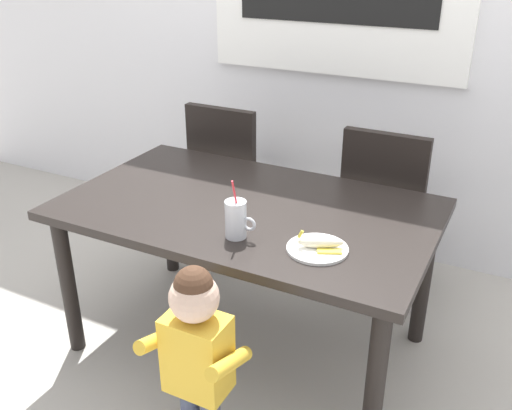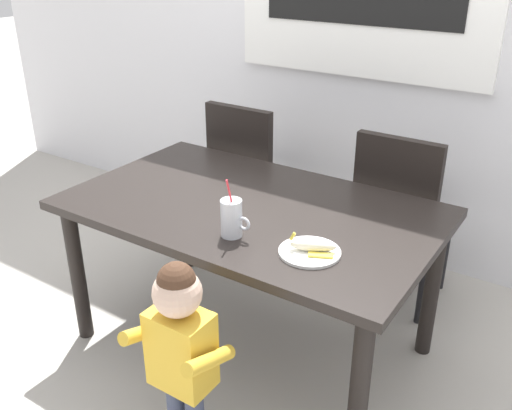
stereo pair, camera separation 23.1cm
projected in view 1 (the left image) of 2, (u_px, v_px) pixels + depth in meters
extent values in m
plane|color=#B7B2A8|center=(248.00, 342.00, 2.77)|extent=(24.00, 24.00, 0.00)
cube|color=silver|center=(351.00, 5.00, 3.16)|extent=(6.40, 0.12, 2.90)
cube|color=white|center=(336.00, 6.00, 3.12)|extent=(1.50, 0.04, 0.75)
cube|color=black|center=(334.00, 6.00, 3.10)|extent=(1.14, 0.01, 0.18)
cube|color=black|center=(247.00, 209.00, 2.46)|extent=(1.60, 0.96, 0.04)
cylinder|color=black|center=(68.00, 285.00, 2.60)|extent=(0.07, 0.07, 0.70)
cylinder|color=black|center=(375.00, 388.00, 2.00)|extent=(0.07, 0.07, 0.70)
cylinder|color=black|center=(169.00, 216.00, 3.24)|extent=(0.07, 0.07, 0.70)
cylinder|color=black|center=(424.00, 278.00, 2.65)|extent=(0.07, 0.07, 0.70)
cube|color=black|center=(239.00, 182.00, 3.44)|extent=(0.44, 0.44, 0.06)
cube|color=black|center=(221.00, 150.00, 3.16)|extent=(0.42, 0.05, 0.48)
cylinder|color=black|center=(279.00, 211.00, 3.62)|extent=(0.04, 0.04, 0.42)
cylinder|color=black|center=(228.00, 200.00, 3.77)|extent=(0.04, 0.04, 0.42)
cylinder|color=black|center=(252.00, 237.00, 3.31)|extent=(0.04, 0.04, 0.42)
cylinder|color=black|center=(197.00, 223.00, 3.47)|extent=(0.04, 0.04, 0.42)
cube|color=black|center=(388.00, 214.00, 3.04)|extent=(0.44, 0.44, 0.06)
cube|color=black|center=(383.00, 180.00, 2.76)|extent=(0.42, 0.05, 0.48)
cylinder|color=black|center=(426.00, 245.00, 3.22)|extent=(0.04, 0.04, 0.42)
cylinder|color=black|center=(361.00, 231.00, 3.37)|extent=(0.04, 0.04, 0.42)
cylinder|color=black|center=(410.00, 278.00, 2.91)|extent=(0.04, 0.04, 0.42)
cylinder|color=black|center=(340.00, 260.00, 3.07)|extent=(0.04, 0.04, 0.42)
cube|color=gold|center=(197.00, 354.00, 1.96)|extent=(0.22, 0.15, 0.30)
sphere|color=beige|center=(194.00, 297.00, 1.86)|extent=(0.17, 0.17, 0.17)
sphere|color=#472D1E|center=(193.00, 285.00, 1.84)|extent=(0.13, 0.13, 0.13)
cylinder|color=gold|center=(160.00, 339.00, 1.99)|extent=(0.05, 0.24, 0.13)
cylinder|color=gold|center=(230.00, 363.00, 1.87)|extent=(0.05, 0.24, 0.13)
cylinder|color=silver|center=(236.00, 219.00, 2.16)|extent=(0.08, 0.08, 0.15)
cylinder|color=#B2D184|center=(236.00, 226.00, 2.18)|extent=(0.07, 0.07, 0.08)
torus|color=silver|center=(249.00, 224.00, 2.14)|extent=(0.06, 0.01, 0.06)
cylinder|color=#E5333F|center=(237.00, 204.00, 2.13)|extent=(0.01, 0.07, 0.21)
cylinder|color=white|center=(317.00, 249.00, 2.10)|extent=(0.23, 0.23, 0.01)
ellipsoid|color=#F4EAC6|center=(321.00, 242.00, 2.09)|extent=(0.17, 0.11, 0.04)
cube|color=yellow|center=(329.00, 251.00, 2.06)|extent=(0.10, 0.07, 0.01)
cube|color=yellow|center=(325.00, 242.00, 2.13)|extent=(0.10, 0.07, 0.01)
cylinder|color=yellow|center=(301.00, 234.00, 2.07)|extent=(0.03, 0.02, 0.03)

